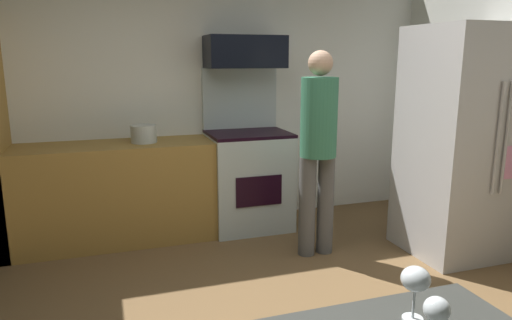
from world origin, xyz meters
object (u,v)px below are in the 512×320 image
microwave (245,52)px  wine_glass_near (437,313)px  wine_glass_mid (415,281)px  stock_pot (144,134)px  oven_range (248,175)px  refrigerator (463,143)px  person_cook (318,144)px

microwave → wine_glass_near: bearing=-99.0°
wine_glass_near → wine_glass_mid: 0.16m
wine_glass_near → stock_pot: bearing=97.2°
oven_range → refrigerator: size_ratio=0.82×
wine_glass_mid → oven_range: bearing=81.2°
oven_range → wine_glass_near: (-0.55, -3.37, 0.50)m
person_cook → wine_glass_near: 2.70m
oven_range → wine_glass_mid: 3.29m
wine_glass_near → stock_pot: same height
microwave → refrigerator: bearing=-38.5°
refrigerator → oven_range: bearing=143.5°
person_cook → wine_glass_near: person_cook is taller
microwave → wine_glass_near: size_ratio=4.73×
microwave → person_cook: bearing=-69.0°
oven_range → wine_glass_mid: oven_range is taller
person_cook → stock_pot: bearing=148.0°
microwave → refrigerator: (1.53, -1.22, -0.75)m
stock_pot → microwave: bearing=4.7°
oven_range → stock_pot: (-0.98, 0.00, 0.46)m
refrigerator → stock_pot: size_ratio=8.25×
oven_range → microwave: (0.00, 0.08, 1.18)m
refrigerator → wine_glass_mid: refrigerator is taller
refrigerator → microwave: bearing=141.5°
oven_range → person_cook: bearing=-67.1°
refrigerator → person_cook: 1.22m
microwave → wine_glass_mid: microwave is taller
person_cook → microwave: bearing=111.0°
microwave → wine_glass_mid: size_ratio=4.54×
oven_range → microwave: bearing=90.0°
oven_range → wine_glass_near: bearing=-99.3°
person_cook → stock_pot: size_ratio=7.39×
oven_range → person_cook: 1.00m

